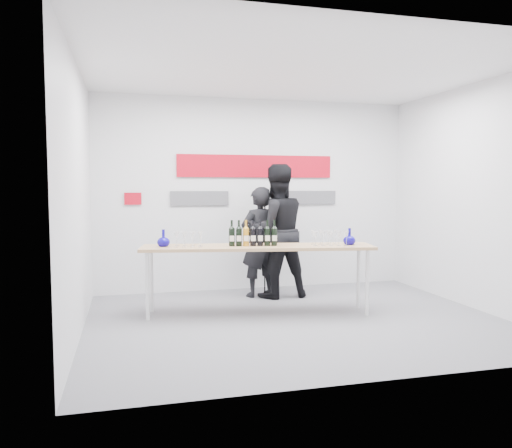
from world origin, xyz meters
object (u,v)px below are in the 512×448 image
(presenter_right, at_px, (276,231))
(mic_stand, at_px, (265,263))
(tasting_table, at_px, (258,251))
(presenter_left, at_px, (259,242))

(presenter_right, xyz_separation_m, mic_stand, (-0.15, 0.09, -0.49))
(tasting_table, relative_size, presenter_left, 1.84)
(presenter_left, distance_m, mic_stand, 0.33)
(tasting_table, height_order, presenter_right, presenter_right)
(mic_stand, bearing_deg, presenter_right, -45.42)
(mic_stand, bearing_deg, tasting_table, -124.47)
(tasting_table, relative_size, mic_stand, 1.86)
(tasting_table, bearing_deg, mic_stand, 79.41)
(presenter_right, height_order, mic_stand, presenter_right)
(tasting_table, relative_size, presenter_right, 1.53)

